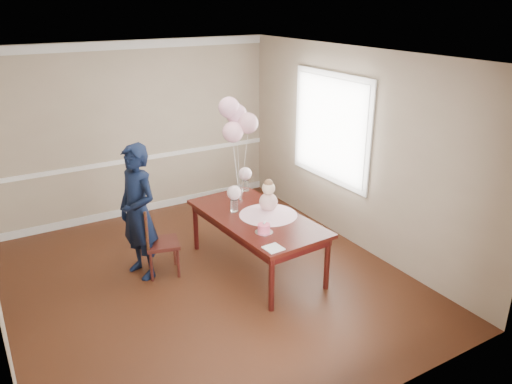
% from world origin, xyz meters
% --- Properties ---
extents(floor, '(4.50, 5.00, 0.00)m').
position_xyz_m(floor, '(0.00, 0.00, 0.00)').
color(floor, black).
rests_on(floor, ground).
extents(ceiling, '(4.50, 5.00, 0.02)m').
position_xyz_m(ceiling, '(0.00, 0.00, 2.70)').
color(ceiling, white).
rests_on(ceiling, wall_back).
extents(wall_back, '(4.50, 0.02, 2.70)m').
position_xyz_m(wall_back, '(0.00, 2.50, 1.35)').
color(wall_back, tan).
rests_on(wall_back, floor).
extents(wall_front, '(4.50, 0.02, 2.70)m').
position_xyz_m(wall_front, '(0.00, -2.50, 1.35)').
color(wall_front, tan).
rests_on(wall_front, floor).
extents(wall_right, '(0.02, 5.00, 2.70)m').
position_xyz_m(wall_right, '(2.25, 0.00, 1.35)').
color(wall_right, tan).
rests_on(wall_right, floor).
extents(chair_rail_trim, '(4.50, 0.02, 0.07)m').
position_xyz_m(chair_rail_trim, '(0.00, 2.49, 0.90)').
color(chair_rail_trim, white).
rests_on(chair_rail_trim, wall_back).
extents(crown_molding, '(4.50, 0.02, 0.12)m').
position_xyz_m(crown_molding, '(0.00, 2.49, 2.63)').
color(crown_molding, silver).
rests_on(crown_molding, wall_back).
extents(baseboard_trim, '(4.50, 0.02, 0.12)m').
position_xyz_m(baseboard_trim, '(0.00, 2.49, 0.06)').
color(baseboard_trim, silver).
rests_on(baseboard_trim, floor).
extents(window_frame, '(0.02, 1.66, 1.56)m').
position_xyz_m(window_frame, '(2.23, 0.50, 1.55)').
color(window_frame, white).
rests_on(window_frame, wall_right).
extents(window_blinds, '(0.01, 1.50, 1.40)m').
position_xyz_m(window_blinds, '(2.21, 0.50, 1.55)').
color(window_blinds, silver).
rests_on(window_blinds, wall_right).
extents(dining_table_top, '(1.08, 1.99, 0.05)m').
position_xyz_m(dining_table_top, '(0.70, -0.01, 0.70)').
color(dining_table_top, black).
rests_on(dining_table_top, table_leg_fl).
extents(table_apron, '(0.98, 1.88, 0.10)m').
position_xyz_m(table_apron, '(0.70, -0.01, 0.63)').
color(table_apron, black).
rests_on(table_apron, table_leg_fl).
extents(table_leg_fl, '(0.07, 0.07, 0.68)m').
position_xyz_m(table_leg_fl, '(0.35, -0.92, 0.34)').
color(table_leg_fl, black).
rests_on(table_leg_fl, floor).
extents(table_leg_fr, '(0.07, 0.07, 0.68)m').
position_xyz_m(table_leg_fr, '(1.16, -0.87, 0.34)').
color(table_leg_fr, black).
rests_on(table_leg_fr, floor).
extents(table_leg_bl, '(0.07, 0.07, 0.68)m').
position_xyz_m(table_leg_bl, '(0.25, 0.86, 0.34)').
color(table_leg_bl, black).
rests_on(table_leg_bl, floor).
extents(table_leg_br, '(0.07, 0.07, 0.68)m').
position_xyz_m(table_leg_br, '(1.05, 0.91, 0.34)').
color(table_leg_br, black).
rests_on(table_leg_br, floor).
extents(baby_skirt, '(0.78, 0.78, 0.10)m').
position_xyz_m(baby_skirt, '(0.85, -0.05, 0.77)').
color(baby_skirt, '#FFBBD2').
rests_on(baby_skirt, dining_table_top).
extents(baby_torso, '(0.23, 0.23, 0.23)m').
position_xyz_m(baby_torso, '(0.85, -0.05, 0.90)').
color(baby_torso, pink).
rests_on(baby_torso, baby_skirt).
extents(baby_head, '(0.16, 0.16, 0.16)m').
position_xyz_m(baby_head, '(0.85, -0.05, 1.08)').
color(baby_head, beige).
rests_on(baby_head, baby_torso).
extents(baby_hair, '(0.12, 0.12, 0.12)m').
position_xyz_m(baby_hair, '(0.85, -0.05, 1.14)').
color(baby_hair, brown).
rests_on(baby_hair, baby_head).
extents(cake_platter, '(0.22, 0.22, 0.01)m').
position_xyz_m(cake_platter, '(0.54, -0.45, 0.73)').
color(cake_platter, silver).
rests_on(cake_platter, dining_table_top).
extents(birthday_cake, '(0.15, 0.15, 0.10)m').
position_xyz_m(birthday_cake, '(0.54, -0.45, 0.78)').
color(birthday_cake, '#FF5078').
rests_on(birthday_cake, cake_platter).
extents(cake_flower_a, '(0.03, 0.03, 0.03)m').
position_xyz_m(cake_flower_a, '(0.54, -0.45, 0.84)').
color(cake_flower_a, silver).
rests_on(cake_flower_a, birthday_cake).
extents(cake_flower_b, '(0.03, 0.03, 0.03)m').
position_xyz_m(cake_flower_b, '(0.56, -0.43, 0.84)').
color(cake_flower_b, white).
rests_on(cake_flower_b, birthday_cake).
extents(rose_vase_near, '(0.10, 0.10, 0.15)m').
position_xyz_m(rose_vase_near, '(0.54, 0.27, 0.80)').
color(rose_vase_near, silver).
rests_on(rose_vase_near, dining_table_top).
extents(roses_near, '(0.18, 0.18, 0.18)m').
position_xyz_m(roses_near, '(0.54, 0.27, 0.98)').
color(roses_near, beige).
rests_on(roses_near, rose_vase_near).
extents(rose_vase_far, '(0.10, 0.10, 0.15)m').
position_xyz_m(rose_vase_far, '(1.02, 0.84, 0.80)').
color(rose_vase_far, white).
rests_on(rose_vase_far, dining_table_top).
extents(roses_far, '(0.18, 0.18, 0.18)m').
position_xyz_m(roses_far, '(1.02, 0.84, 0.98)').
color(roses_far, '#F6CEDA').
rests_on(roses_far, rose_vase_far).
extents(napkin, '(0.20, 0.20, 0.01)m').
position_xyz_m(napkin, '(0.42, -0.85, 0.73)').
color(napkin, silver).
rests_on(napkin, dining_table_top).
extents(balloon_weight, '(0.04, 0.04, 0.02)m').
position_xyz_m(balloon_weight, '(0.77, 0.53, 0.73)').
color(balloon_weight, silver).
rests_on(balloon_weight, dining_table_top).
extents(balloon_a, '(0.27, 0.27, 0.27)m').
position_xyz_m(balloon_a, '(0.67, 0.52, 1.69)').
color(balloon_a, '#FFB4C9').
rests_on(balloon_a, balloon_ribbon_a).
extents(balloon_b, '(0.27, 0.27, 0.27)m').
position_xyz_m(balloon_b, '(0.87, 0.49, 1.79)').
color(balloon_b, '#D899A7').
rests_on(balloon_b, balloon_ribbon_b).
extents(balloon_c, '(0.27, 0.27, 0.27)m').
position_xyz_m(balloon_c, '(0.78, 0.63, 1.88)').
color(balloon_c, '#D999B5').
rests_on(balloon_c, balloon_ribbon_c).
extents(balloon_d, '(0.27, 0.27, 0.27)m').
position_xyz_m(balloon_d, '(0.68, 0.64, 1.98)').
color(balloon_d, '#F6AECC').
rests_on(balloon_d, balloon_ribbon_d).
extents(balloon_ribbon_a, '(0.09, 0.01, 0.81)m').
position_xyz_m(balloon_ribbon_a, '(0.72, 0.53, 1.14)').
color(balloon_ribbon_a, white).
rests_on(balloon_ribbon_a, balloon_weight).
extents(balloon_ribbon_b, '(0.10, 0.05, 0.90)m').
position_xyz_m(balloon_ribbon_b, '(0.82, 0.51, 1.19)').
color(balloon_ribbon_b, white).
rests_on(balloon_ribbon_b, balloon_weight).
extents(balloon_ribbon_c, '(0.02, 0.09, 1.00)m').
position_xyz_m(balloon_ribbon_c, '(0.77, 0.58, 1.24)').
color(balloon_ribbon_c, white).
rests_on(balloon_ribbon_c, balloon_weight).
extents(balloon_ribbon_d, '(0.09, 0.10, 1.09)m').
position_xyz_m(balloon_ribbon_d, '(0.73, 0.59, 1.28)').
color(balloon_ribbon_d, white).
rests_on(balloon_ribbon_d, balloon_weight).
extents(dining_chair_seat, '(0.49, 0.49, 0.05)m').
position_xyz_m(dining_chair_seat, '(-0.38, 0.47, 0.41)').
color(dining_chair_seat, '#34110E').
rests_on(dining_chair_seat, chair_leg_fl).
extents(chair_leg_fl, '(0.04, 0.04, 0.39)m').
position_xyz_m(chair_leg_fl, '(-0.58, 0.35, 0.20)').
color(chair_leg_fl, black).
rests_on(chair_leg_fl, floor).
extents(chair_leg_fr, '(0.04, 0.04, 0.39)m').
position_xyz_m(chair_leg_fr, '(-0.26, 0.27, 0.20)').
color(chair_leg_fr, '#35110E').
rests_on(chair_leg_fr, floor).
extents(chair_leg_bl, '(0.04, 0.04, 0.39)m').
position_xyz_m(chair_leg_bl, '(-0.50, 0.67, 0.20)').
color(chair_leg_bl, '#38180F').
rests_on(chair_leg_bl, floor).
extents(chair_leg_br, '(0.04, 0.04, 0.39)m').
position_xyz_m(chair_leg_br, '(-0.18, 0.59, 0.20)').
color(chair_leg_br, '#3D1610').
rests_on(chair_leg_br, floor).
extents(chair_back_post_l, '(0.04, 0.04, 0.51)m').
position_xyz_m(chair_back_post_l, '(-0.60, 0.36, 0.68)').
color(chair_back_post_l, '#331A0E').
rests_on(chair_back_post_l, dining_chair_seat).
extents(chair_back_post_r, '(0.04, 0.04, 0.51)m').
position_xyz_m(chair_back_post_r, '(-0.52, 0.68, 0.68)').
color(chair_back_post_r, '#3D2110').
rests_on(chair_back_post_r, dining_chair_seat).
extents(chair_slat_low, '(0.12, 0.36, 0.05)m').
position_xyz_m(chair_slat_low, '(-0.56, 0.52, 0.57)').
color(chair_slat_low, '#3B1910').
rests_on(chair_slat_low, dining_chair_seat).
extents(chair_slat_mid, '(0.12, 0.36, 0.05)m').
position_xyz_m(chair_slat_mid, '(-0.56, 0.52, 0.71)').
color(chair_slat_mid, '#38160F').
rests_on(chair_slat_mid, dining_chair_seat).
extents(chair_slat_top, '(0.12, 0.36, 0.05)m').
position_xyz_m(chair_slat_top, '(-0.56, 0.52, 0.86)').
color(chair_slat_top, '#37120F').
rests_on(chair_slat_top, dining_chair_seat).
extents(woman, '(0.57, 0.71, 1.70)m').
position_xyz_m(woman, '(-0.61, 0.59, 0.85)').
color(woman, black).
rests_on(woman, floor).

